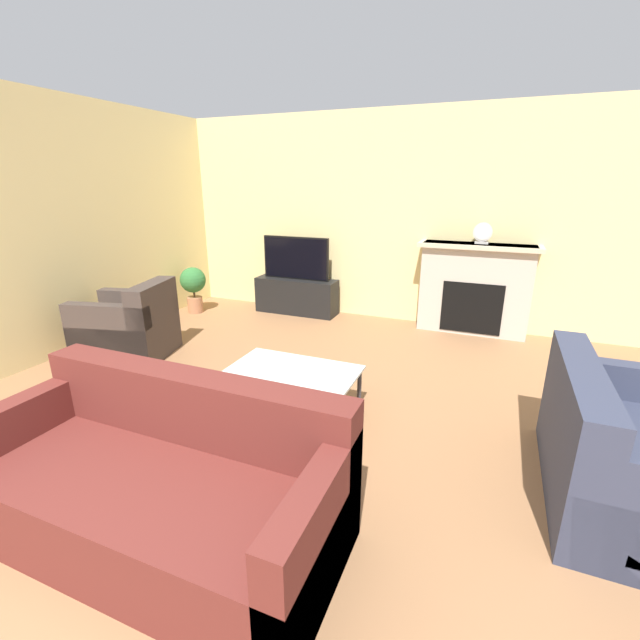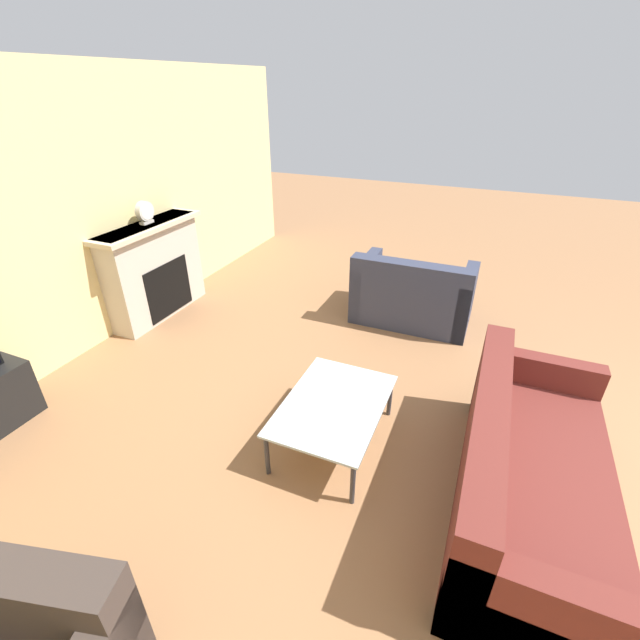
# 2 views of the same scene
# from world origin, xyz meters

# --- Properties ---
(wall_back) EXTENTS (8.79, 0.06, 2.70)m
(wall_back) POSITION_xyz_m (0.00, 5.22, 1.35)
(wall_back) COLOR beige
(wall_back) RESTS_ON ground_plane
(wall_left) EXTENTS (0.06, 8.19, 2.70)m
(wall_left) POSITION_xyz_m (-2.93, 2.60, 1.35)
(wall_left) COLOR beige
(wall_left) RESTS_ON ground_plane
(fireplace) EXTENTS (1.41, 0.38, 1.11)m
(fireplace) POSITION_xyz_m (1.20, 5.03, 0.58)
(fireplace) COLOR #BCB2A3
(fireplace) RESTS_ON ground_plane
(tv_stand) EXTENTS (1.18, 0.35, 0.50)m
(tv_stand) POSITION_xyz_m (-1.19, 4.94, 0.25)
(tv_stand) COLOR black
(tv_stand) RESTS_ON ground_plane
(tv) EXTENTS (0.98, 0.06, 0.59)m
(tv) POSITION_xyz_m (-1.19, 4.93, 0.80)
(tv) COLOR black
(tv) RESTS_ON tv_stand
(couch_sectional) EXTENTS (1.96, 0.88, 0.82)m
(couch_sectional) POSITION_xyz_m (-0.09, 0.96, 0.29)
(couch_sectional) COLOR #5B231E
(couch_sectional) RESTS_ON ground_plane
(couch_loveseat) EXTENTS (0.87, 1.32, 0.82)m
(couch_loveseat) POSITION_xyz_m (2.23, 2.18, 0.29)
(couch_loveseat) COLOR #33384C
(couch_loveseat) RESTS_ON ground_plane
(armchair_by_window) EXTENTS (1.05, 0.93, 0.82)m
(armchair_by_window) POSITION_xyz_m (-2.18, 2.80, 0.30)
(armchair_by_window) COLOR #3D332D
(armchair_by_window) RESTS_ON ground_plane
(coffee_table) EXTENTS (1.04, 0.72, 0.39)m
(coffee_table) POSITION_xyz_m (0.00, 2.31, 0.35)
(coffee_table) COLOR #333338
(coffee_table) RESTS_ON ground_plane
(potted_plant) EXTENTS (0.36, 0.36, 0.66)m
(potted_plant) POSITION_xyz_m (-2.57, 4.39, 0.41)
(potted_plant) COLOR #AD704C
(potted_plant) RESTS_ON ground_plane
(mantel_clock) EXTENTS (0.22, 0.07, 0.25)m
(mantel_clock) POSITION_xyz_m (1.22, 5.03, 1.24)
(mantel_clock) COLOR beige
(mantel_clock) RESTS_ON fireplace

